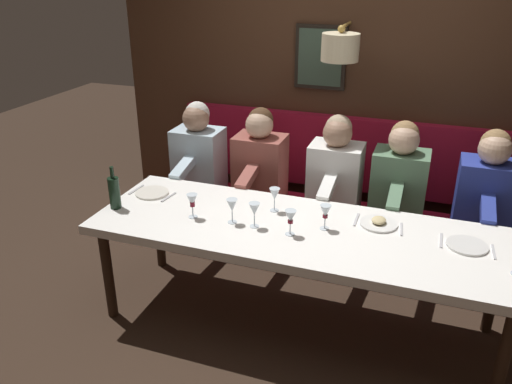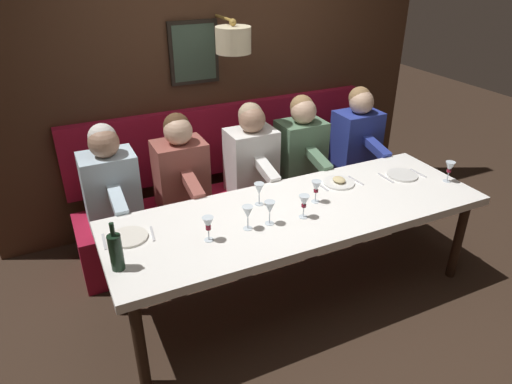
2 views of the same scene
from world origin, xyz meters
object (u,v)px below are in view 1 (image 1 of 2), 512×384
(dining_table, at_px, (299,236))
(diner_far, at_px, (260,160))
(diner_farthest, at_px, (198,152))
(diner_near, at_px, (400,177))
(diner_middle, at_px, (335,169))
(wine_glass_0, at_px, (325,212))
(wine_glass_5, at_px, (192,201))
(wine_glass_6, at_px, (290,218))
(diner_nearest, at_px, (487,188))
(wine_glass_4, at_px, (232,206))
(wine_bottle, at_px, (114,192))
(wine_glass_2, at_px, (254,210))
(wine_glass_3, at_px, (275,195))

(dining_table, height_order, diner_far, diner_far)
(dining_table, distance_m, diner_farthest, 1.43)
(diner_near, height_order, diner_middle, same)
(diner_near, xyz_separation_m, wine_glass_0, (-0.84, 0.38, 0.04))
(diner_middle, distance_m, diner_far, 0.62)
(wine_glass_5, distance_m, wine_glass_6, 0.67)
(diner_nearest, relative_size, wine_glass_5, 4.82)
(wine_glass_0, xyz_separation_m, wine_glass_4, (-0.11, 0.58, 0.00))
(diner_far, xyz_separation_m, wine_glass_5, (-0.97, 0.13, 0.04))
(diner_middle, distance_m, wine_glass_5, 1.23)
(wine_bottle, bearing_deg, diner_nearest, -66.85)
(diner_middle, height_order, wine_glass_6, diner_middle)
(diner_middle, xyz_separation_m, wine_glass_0, (-0.84, -0.11, 0.04))
(diner_farthest, height_order, wine_bottle, diner_farthest)
(dining_table, height_order, wine_glass_6, wine_glass_6)
(diner_middle, bearing_deg, diner_far, 90.00)
(diner_nearest, distance_m, diner_near, 0.60)
(diner_near, relative_size, wine_glass_2, 4.82)
(diner_nearest, relative_size, wine_bottle, 2.64)
(wine_glass_2, xyz_separation_m, wine_glass_5, (-0.01, 0.43, -0.00))
(diner_middle, bearing_deg, dining_table, 176.93)
(wine_glass_4, distance_m, wine_glass_6, 0.40)
(wine_glass_3, height_order, wine_glass_6, same)
(dining_table, relative_size, wine_glass_6, 16.28)
(dining_table, height_order, wine_glass_4, wine_glass_4)
(diner_far, relative_size, wine_glass_0, 4.82)
(wine_glass_3, relative_size, wine_bottle, 0.55)
(wine_glass_0, bearing_deg, wine_glass_6, 128.00)
(diner_nearest, height_order, wine_glass_6, diner_nearest)
(wine_glass_0, bearing_deg, wine_glass_2, 105.74)
(diner_nearest, distance_m, wine_glass_5, 2.07)
(wine_glass_3, xyz_separation_m, wine_glass_4, (-0.25, 0.20, 0.00))
(diner_farthest, bearing_deg, wine_glass_6, -132.16)
(diner_farthest, bearing_deg, wine_bottle, 172.35)
(diner_middle, distance_m, wine_bottle, 1.66)
(wine_glass_5, bearing_deg, dining_table, -82.50)
(diner_near, height_order, wine_glass_4, diner_near)
(wine_glass_0, height_order, wine_glass_3, same)
(diner_farthest, distance_m, wine_glass_6, 1.47)
(diner_near, distance_m, wine_bottle, 2.06)
(dining_table, distance_m, wine_glass_5, 0.73)
(diner_nearest, height_order, wine_glass_5, diner_nearest)
(diner_farthest, relative_size, wine_bottle, 2.64)
(wine_glass_2, distance_m, wine_glass_5, 0.43)
(wine_glass_2, distance_m, wine_bottle, 0.99)
(wine_glass_6, bearing_deg, wine_glass_4, 85.76)
(wine_glass_0, height_order, wine_bottle, wine_bottle)
(wine_glass_5, xyz_separation_m, wine_glass_6, (-0.01, -0.67, 0.00))
(diner_near, bearing_deg, diner_far, 90.00)
(wine_glass_4, relative_size, wine_glass_6, 1.00)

